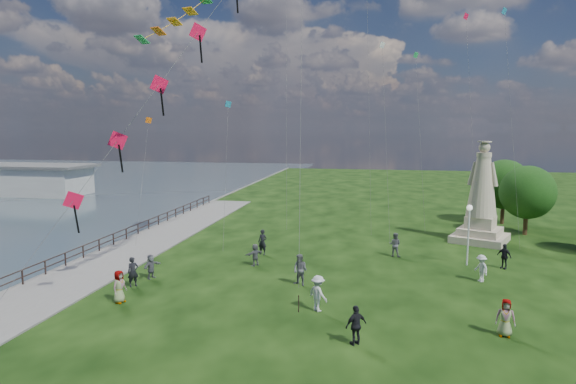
% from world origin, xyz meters
% --- Properties ---
extents(waterfront, '(200.00, 200.00, 1.51)m').
position_xyz_m(waterfront, '(-15.24, 8.99, -0.06)').
color(waterfront, '#303E48').
rests_on(waterfront, ground).
extents(statue, '(5.35, 5.35, 8.28)m').
position_xyz_m(statue, '(12.69, 20.99, 3.13)').
color(statue, '#BBAA8D').
rests_on(statue, ground).
extents(lamppost, '(0.39, 0.39, 4.19)m').
position_xyz_m(lamppost, '(10.43, 13.52, 3.02)').
color(lamppost, silver).
rests_on(lamppost, ground).
extents(tree_row, '(9.43, 15.44, 6.31)m').
position_xyz_m(tree_row, '(17.71, 25.10, 3.68)').
color(tree_row, '#382314').
rests_on(tree_row, ground).
extents(person_0, '(0.75, 0.76, 1.77)m').
position_xyz_m(person_0, '(-9.80, 5.16, 0.89)').
color(person_0, black).
rests_on(person_0, ground).
extents(person_1, '(1.07, 0.90, 1.89)m').
position_xyz_m(person_1, '(-0.11, 7.19, 0.95)').
color(person_1, '#595960').
rests_on(person_1, ground).
extents(person_2, '(1.33, 1.25, 1.87)m').
position_xyz_m(person_2, '(1.44, 3.37, 0.93)').
color(person_2, silver).
rests_on(person_2, ground).
extents(person_3, '(1.14, 1.05, 1.76)m').
position_xyz_m(person_3, '(3.54, -0.19, 0.88)').
color(person_3, black).
rests_on(person_3, ground).
extents(person_4, '(0.91, 0.64, 1.73)m').
position_xyz_m(person_4, '(10.11, 1.93, 0.87)').
color(person_4, '#595960').
rests_on(person_4, ground).
extents(person_5, '(1.00, 1.55, 1.54)m').
position_xyz_m(person_5, '(-9.46, 6.77, 0.77)').
color(person_5, '#595960').
rests_on(person_5, ground).
extents(person_6, '(0.78, 0.62, 1.88)m').
position_xyz_m(person_6, '(-3.99, 13.64, 0.94)').
color(person_6, black).
rests_on(person_6, ground).
extents(person_7, '(0.96, 0.73, 1.76)m').
position_xyz_m(person_7, '(5.64, 14.93, 0.88)').
color(person_7, '#595960').
rests_on(person_7, ground).
extents(person_8, '(0.98, 1.22, 1.67)m').
position_xyz_m(person_8, '(10.64, 9.94, 0.84)').
color(person_8, silver).
rests_on(person_8, ground).
extents(person_9, '(1.06, 1.05, 1.69)m').
position_xyz_m(person_9, '(12.71, 13.14, 0.84)').
color(person_9, black).
rests_on(person_9, ground).
extents(person_10, '(0.72, 0.97, 1.77)m').
position_xyz_m(person_10, '(-9.20, 2.57, 0.89)').
color(person_10, '#595960').
rests_on(person_10, ground).
extents(person_11, '(1.32, 1.49, 1.51)m').
position_xyz_m(person_11, '(-3.80, 10.73, 0.76)').
color(person_11, '#595960').
rests_on(person_11, ground).
extents(red_kite_train, '(9.79, 9.35, 18.20)m').
position_xyz_m(red_kite_train, '(-7.68, 4.58, 11.23)').
color(red_kite_train, black).
rests_on(red_kite_train, ground).
extents(small_kites, '(30.94, 14.87, 28.44)m').
position_xyz_m(small_kites, '(2.12, 23.44, 14.48)').
color(small_kites, teal).
rests_on(small_kites, ground).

